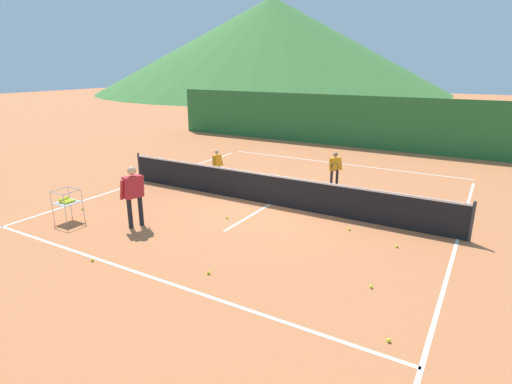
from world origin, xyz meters
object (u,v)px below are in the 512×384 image
(tennis_ball_3, at_px, (371,287))
(tennis_ball_5, at_px, (227,218))
(tennis_ball_2, at_px, (389,340))
(tennis_net, at_px, (270,189))
(tennis_ball_1, at_px, (397,246))
(ball_cart, at_px, (66,201))
(student_0, at_px, (217,162))
(instructor, at_px, (133,191))
(tennis_ball_6, at_px, (82,209))
(student_1, at_px, (335,166))
(tennis_ball_4, at_px, (349,229))
(tennis_ball_0, at_px, (92,260))
(tennis_ball_7, at_px, (208,273))

(tennis_ball_3, distance_m, tennis_ball_5, 4.90)
(tennis_ball_2, distance_m, tennis_ball_5, 6.18)
(tennis_net, distance_m, tennis_ball_1, 4.37)
(tennis_ball_1, bearing_deg, ball_cart, -161.17)
(student_0, bearing_deg, instructor, -81.40)
(student_0, bearing_deg, tennis_ball_6, -109.42)
(student_1, bearing_deg, tennis_ball_1, -53.20)
(tennis_ball_1, distance_m, tennis_ball_2, 3.75)
(tennis_ball_1, distance_m, tennis_ball_4, 1.40)
(tennis_net, distance_m, student_0, 3.30)
(student_0, distance_m, ball_cart, 5.62)
(student_1, bearing_deg, tennis_ball_2, -64.28)
(ball_cart, bearing_deg, student_1, 53.18)
(tennis_ball_0, xyz_separation_m, tennis_ball_6, (-3.09, 2.12, 0.00))
(tennis_net, distance_m, tennis_ball_0, 5.69)
(instructor, distance_m, tennis_ball_0, 2.35)
(tennis_ball_3, relative_size, tennis_ball_5, 1.00)
(tennis_ball_2, relative_size, tennis_ball_7, 1.00)
(tennis_ball_0, distance_m, tennis_ball_1, 7.08)
(tennis_ball_0, height_order, tennis_ball_6, same)
(tennis_ball_2, bearing_deg, student_1, 115.72)
(student_1, relative_size, tennis_ball_5, 18.54)
(tennis_ball_1, height_order, tennis_ball_4, same)
(instructor, height_order, tennis_ball_5, instructor)
(ball_cart, height_order, tennis_ball_1, ball_cart)
(tennis_ball_6, bearing_deg, tennis_ball_4, 18.55)
(tennis_ball_5, distance_m, tennis_ball_6, 4.49)
(ball_cart, bearing_deg, tennis_net, 44.42)
(instructor, distance_m, tennis_ball_2, 7.31)
(tennis_ball_2, height_order, tennis_ball_3, same)
(tennis_net, relative_size, tennis_ball_5, 166.45)
(student_1, height_order, tennis_ball_0, student_1)
(instructor, distance_m, tennis_ball_6, 2.58)
(tennis_ball_0, bearing_deg, tennis_ball_4, 46.56)
(tennis_ball_5, distance_m, tennis_ball_7, 3.24)
(tennis_ball_3, bearing_deg, tennis_ball_7, -159.48)
(tennis_ball_4, xyz_separation_m, tennis_ball_5, (-3.28, -0.92, 0.00))
(instructor, bearing_deg, tennis_ball_1, 18.71)
(ball_cart, xyz_separation_m, tennis_ball_3, (8.33, 0.66, -0.55))
(tennis_ball_7, bearing_deg, tennis_net, 102.64)
(tennis_ball_4, bearing_deg, tennis_ball_2, -64.26)
(ball_cart, height_order, tennis_ball_0, ball_cart)
(tennis_ball_0, bearing_deg, tennis_ball_7, 17.90)
(tennis_ball_1, distance_m, tennis_ball_5, 4.63)
(tennis_ball_2, bearing_deg, instructor, 167.94)
(tennis_net, bearing_deg, student_1, 70.10)
(tennis_ball_6, height_order, tennis_ball_7, same)
(tennis_ball_6, bearing_deg, tennis_ball_5, 20.80)
(tennis_ball_0, height_order, tennis_ball_4, same)
(student_1, distance_m, tennis_ball_1, 5.24)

